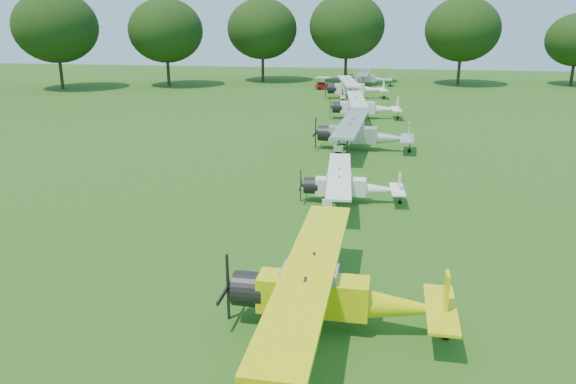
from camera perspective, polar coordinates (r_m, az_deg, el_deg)
name	(u,v)px	position (r m, az deg, el deg)	size (l,w,h in m)	color
ground	(320,201)	(31.06, 3.27, -0.94)	(160.00, 160.00, 0.00)	#225114
tree_belt	(394,53)	(29.53, 10.69, 13.75)	(137.36, 130.27, 14.52)	black
aircraft_2	(330,290)	(18.40, 4.32, -9.94)	(7.53, 11.97, 2.36)	yellow
aircraft_3	(348,184)	(30.71, 6.16, 0.81)	(5.72, 9.11, 1.79)	white
aircraft_4	(360,132)	(42.83, 7.36, 6.04)	(7.50, 11.95, 2.35)	silver
aircraft_5	(363,106)	(56.15, 7.61, 8.69)	(7.03, 11.20, 2.20)	white
aircraft_6	(354,87)	(69.94, 6.71, 10.55)	(7.60, 12.04, 2.36)	white
aircraft_7	(368,77)	(83.15, 8.12, 11.48)	(6.54, 10.40, 2.05)	silver
golf_cart	(323,85)	(78.28, 3.55, 10.77)	(2.22, 1.83, 1.65)	#9E0B0E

